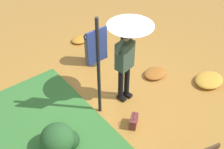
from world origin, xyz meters
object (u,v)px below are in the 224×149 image
at_px(info_sign_post, 98,57).
at_px(trash_bin, 92,50).
at_px(handbag, 134,121).
at_px(person_with_umbrella, 128,39).

height_order(info_sign_post, trash_bin, info_sign_post).
bearing_deg(trash_bin, handbag, -104.53).
relative_size(person_with_umbrella, info_sign_post, 0.89).
bearing_deg(info_sign_post, person_with_umbrella, 1.51).
xyz_separation_m(person_with_umbrella, info_sign_post, (-0.77, -0.02, -0.11)).
bearing_deg(person_with_umbrella, handbag, -120.20).
bearing_deg(info_sign_post, handbag, -69.13).
distance_m(person_with_umbrella, trash_bin, 1.90).
xyz_separation_m(person_with_umbrella, handbag, (-0.47, -0.81, -1.42)).
bearing_deg(person_with_umbrella, info_sign_post, -178.49).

